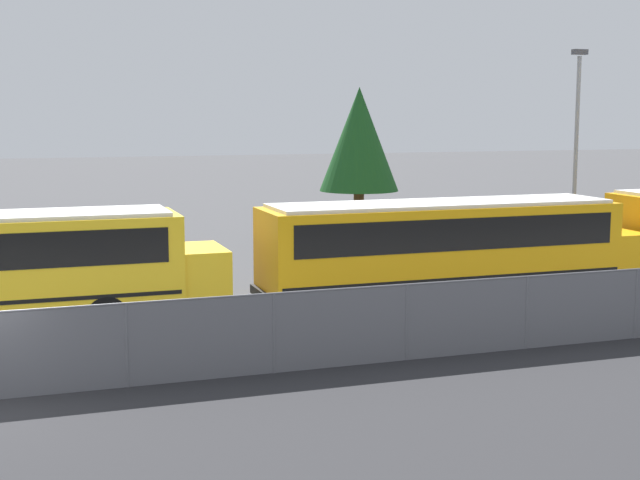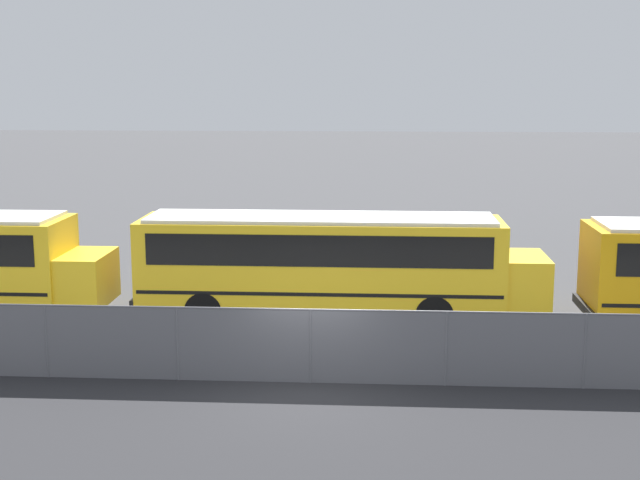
# 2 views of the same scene
# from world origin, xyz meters

# --- Properties ---
(school_bus_4) EXTENTS (11.63, 2.51, 3.05)m
(school_bus_4) POSITION_xyz_m (12.65, 4.69, 1.83)
(school_bus_4) COLOR orange
(school_bus_4) RESTS_ON ground_plane
(light_pole) EXTENTS (0.60, 0.24, 7.90)m
(light_pole) POSITION_xyz_m (21.46, 11.47, 4.34)
(light_pole) COLOR gray
(light_pole) RESTS_ON ground_plane
(tree_2) EXTENTS (3.34, 3.34, 6.61)m
(tree_2) POSITION_xyz_m (14.82, 17.29, 4.41)
(tree_2) COLOR #51381E
(tree_2) RESTS_ON ground_plane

